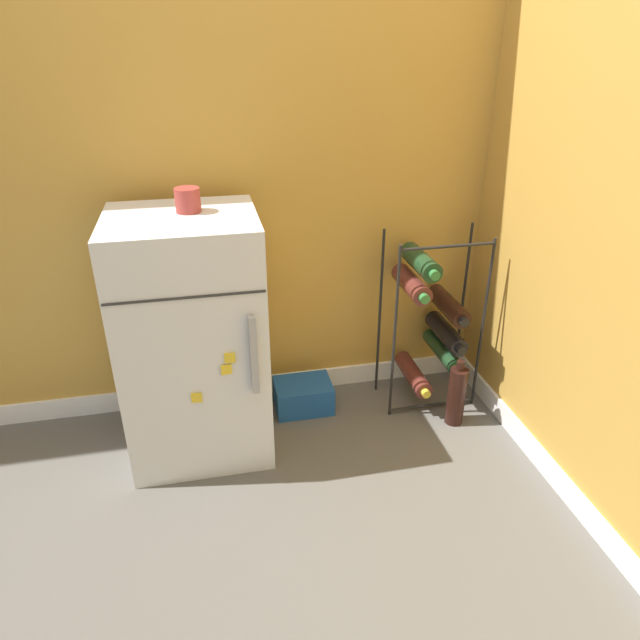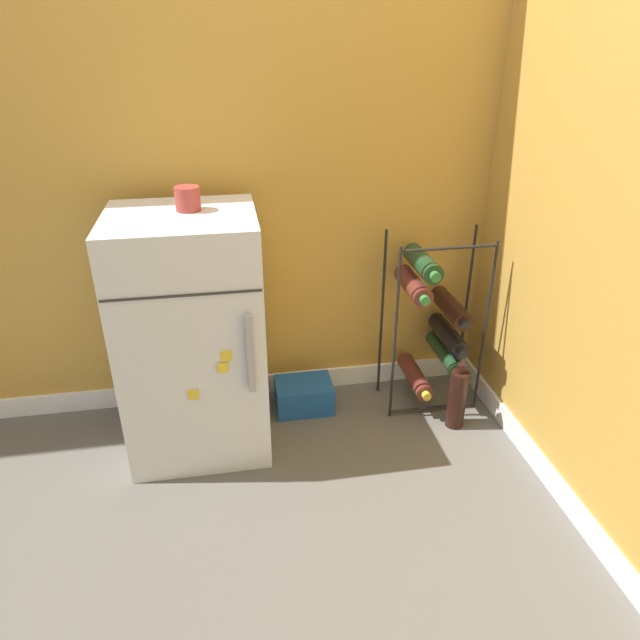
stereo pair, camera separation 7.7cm
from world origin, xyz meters
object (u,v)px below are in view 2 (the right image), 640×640
Objects in this scene: fridge_top_cup at (188,199)px; loose_bottle_floor at (457,398)px; wine_rack at (433,320)px; mini_fridge at (193,337)px; soda_box at (304,395)px.

loose_bottle_floor is (1.00, -0.14, -0.84)m from fridge_top_cup.
mini_fridge is at bearing -173.82° from wine_rack.
wine_rack is at bearing -3.25° from soda_box.
mini_fridge is 0.51m from fridge_top_cup.
fridge_top_cup is (-0.40, -0.10, 0.91)m from soda_box.
wine_rack is at bearing 3.97° from fridge_top_cup.
fridge_top_cup is (-0.95, -0.07, 0.58)m from wine_rack.
loose_bottle_floor is at bearing -7.73° from fridge_top_cup.
wine_rack is at bearing 105.67° from loose_bottle_floor.
loose_bottle_floor is (0.60, -0.23, 0.07)m from soda_box.
wine_rack is (0.98, 0.11, -0.07)m from mini_fridge.
soda_box is 0.65m from loose_bottle_floor.
fridge_top_cup reaches higher than mini_fridge.
fridge_top_cup reaches higher than wine_rack.
wine_rack reaches higher than loose_bottle_floor.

